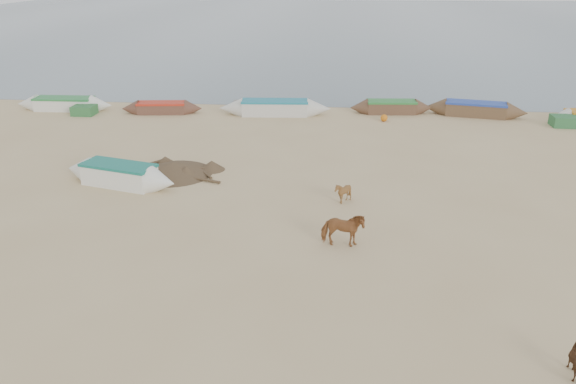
# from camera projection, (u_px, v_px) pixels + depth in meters

# --- Properties ---
(ground) EXTENTS (140.00, 140.00, 0.00)m
(ground) POSITION_uv_depth(u_px,v_px,m) (276.00, 266.00, 18.35)
(ground) COLOR tan
(ground) RESTS_ON ground
(sea) EXTENTS (160.00, 160.00, 0.00)m
(sea) POSITION_uv_depth(u_px,v_px,m) (334.00, 22.00, 93.84)
(sea) COLOR slate
(sea) RESTS_ON ground
(cow_adult) EXTENTS (1.53, 0.73, 1.28)m
(cow_adult) POSITION_uv_depth(u_px,v_px,m) (343.00, 230.00, 19.42)
(cow_adult) COLOR brown
(cow_adult) RESTS_ON ground
(calf_front) EXTENTS (0.95, 0.88, 0.92)m
(calf_front) POSITION_uv_depth(u_px,v_px,m) (343.00, 192.00, 23.04)
(calf_front) COLOR brown
(calf_front) RESTS_ON ground
(near_canoe) EXTENTS (5.77, 2.68, 0.99)m
(near_canoe) POSITION_uv_depth(u_px,v_px,m) (119.00, 174.00, 24.89)
(near_canoe) COLOR white
(near_canoe) RESTS_ON ground
(debris_pile) EXTENTS (4.03, 4.03, 0.55)m
(debris_pile) POSITION_uv_depth(u_px,v_px,m) (173.00, 168.00, 26.35)
(debris_pile) COLOR brown
(debris_pile) RESTS_ON ground
(waterline_canoes) EXTENTS (55.20, 3.42, 0.98)m
(waterline_canoes) POSITION_uv_depth(u_px,v_px,m) (313.00, 107.00, 36.72)
(waterline_canoes) COLOR brown
(waterline_canoes) RESTS_ON ground
(beach_clutter) EXTENTS (44.85, 3.60, 0.64)m
(beach_clutter) POSITION_uv_depth(u_px,v_px,m) (379.00, 113.00, 35.72)
(beach_clutter) COLOR #2F6936
(beach_clutter) RESTS_ON ground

